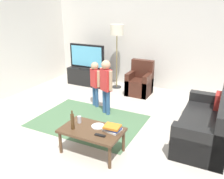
{
  "coord_description": "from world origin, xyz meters",
  "views": [
    {
      "loc": [
        2.09,
        -3.59,
        2.34
      ],
      "look_at": [
        0.0,
        0.6,
        0.65
      ],
      "focal_mm": 38.92,
      "sensor_mm": 36.0,
      "label": 1
    }
  ],
  "objects_px": {
    "tv": "(87,57)",
    "soda_can": "(79,120)",
    "child_near_tv": "(95,80)",
    "bottle": "(72,121)",
    "armchair": "(140,83)",
    "book_stack": "(112,128)",
    "child_center": "(106,82)",
    "coffee_table": "(92,132)",
    "tv_remote": "(100,135)",
    "tv_stand": "(88,77)",
    "floor_lamp": "(117,33)",
    "plate": "(98,126)",
    "couch": "(209,125)"
  },
  "relations": [
    {
      "from": "plate",
      "to": "armchair",
      "type": "bearing_deg",
      "value": 96.18
    },
    {
      "from": "couch",
      "to": "bottle",
      "type": "bearing_deg",
      "value": -144.87
    },
    {
      "from": "couch",
      "to": "child_near_tv",
      "type": "height_order",
      "value": "child_near_tv"
    },
    {
      "from": "tv_stand",
      "to": "coffee_table",
      "type": "height_order",
      "value": "tv_stand"
    },
    {
      "from": "couch",
      "to": "floor_lamp",
      "type": "xyz_separation_m",
      "value": [
        -2.7,
        1.86,
        1.25
      ]
    },
    {
      "from": "couch",
      "to": "book_stack",
      "type": "bearing_deg",
      "value": -139.49
    },
    {
      "from": "child_near_tv",
      "to": "bottle",
      "type": "distance_m",
      "value": 1.89
    },
    {
      "from": "couch",
      "to": "coffee_table",
      "type": "distance_m",
      "value": 2.08
    },
    {
      "from": "couch",
      "to": "book_stack",
      "type": "distance_m",
      "value": 1.77
    },
    {
      "from": "floor_lamp",
      "to": "book_stack",
      "type": "height_order",
      "value": "floor_lamp"
    },
    {
      "from": "tv_stand",
      "to": "couch",
      "type": "bearing_deg",
      "value": -25.59
    },
    {
      "from": "book_stack",
      "to": "bottle",
      "type": "relative_size",
      "value": 0.89
    },
    {
      "from": "child_near_tv",
      "to": "coffee_table",
      "type": "height_order",
      "value": "child_near_tv"
    },
    {
      "from": "tv_stand",
      "to": "book_stack",
      "type": "relative_size",
      "value": 4.26
    },
    {
      "from": "plate",
      "to": "child_center",
      "type": "bearing_deg",
      "value": 112.38
    },
    {
      "from": "child_center",
      "to": "coffee_table",
      "type": "xyz_separation_m",
      "value": [
        0.48,
        -1.41,
        -0.36
      ]
    },
    {
      "from": "floor_lamp",
      "to": "book_stack",
      "type": "distance_m",
      "value": 3.47
    },
    {
      "from": "plate",
      "to": "bottle",
      "type": "bearing_deg",
      "value": -144.0
    },
    {
      "from": "tv_remote",
      "to": "bottle",
      "type": "bearing_deg",
      "value": 176.74
    },
    {
      "from": "bottle",
      "to": "child_center",
      "type": "bearing_deg",
      "value": 97.5
    },
    {
      "from": "floor_lamp",
      "to": "bottle",
      "type": "bearing_deg",
      "value": -76.81
    },
    {
      "from": "coffee_table",
      "to": "tv_remote",
      "type": "distance_m",
      "value": 0.26
    },
    {
      "from": "couch",
      "to": "child_center",
      "type": "distance_m",
      "value": 2.19
    },
    {
      "from": "tv_remote",
      "to": "soda_can",
      "type": "distance_m",
      "value": 0.57
    },
    {
      "from": "tv_stand",
      "to": "plate",
      "type": "relative_size",
      "value": 5.45
    },
    {
      "from": "tv_stand",
      "to": "bottle",
      "type": "distance_m",
      "value": 3.49
    },
    {
      "from": "child_near_tv",
      "to": "coffee_table",
      "type": "distance_m",
      "value": 1.91
    },
    {
      "from": "tv_stand",
      "to": "book_stack",
      "type": "bearing_deg",
      "value": -52.03
    },
    {
      "from": "child_near_tv",
      "to": "book_stack",
      "type": "height_order",
      "value": "child_near_tv"
    },
    {
      "from": "armchair",
      "to": "book_stack",
      "type": "bearing_deg",
      "value": -78.53
    },
    {
      "from": "tv_remote",
      "to": "plate",
      "type": "bearing_deg",
      "value": 122.01
    },
    {
      "from": "tv",
      "to": "soda_can",
      "type": "xyz_separation_m",
      "value": [
        1.61,
        -2.83,
        -0.37
      ]
    },
    {
      "from": "floor_lamp",
      "to": "book_stack",
      "type": "relative_size",
      "value": 6.31
    },
    {
      "from": "book_stack",
      "to": "plate",
      "type": "distance_m",
      "value": 0.27
    },
    {
      "from": "armchair",
      "to": "bottle",
      "type": "xyz_separation_m",
      "value": [
        -0.03,
        -3.03,
        0.26
      ]
    },
    {
      "from": "book_stack",
      "to": "soda_can",
      "type": "distance_m",
      "value": 0.62
    },
    {
      "from": "couch",
      "to": "child_center",
      "type": "relative_size",
      "value": 1.49
    },
    {
      "from": "floor_lamp",
      "to": "plate",
      "type": "height_order",
      "value": "floor_lamp"
    },
    {
      "from": "child_center",
      "to": "soda_can",
      "type": "xyz_separation_m",
      "value": [
        0.18,
        -1.31,
        -0.25
      ]
    },
    {
      "from": "tv_stand",
      "to": "book_stack",
      "type": "height_order",
      "value": "book_stack"
    },
    {
      "from": "tv_stand",
      "to": "child_center",
      "type": "relative_size",
      "value": 0.99
    },
    {
      "from": "armchair",
      "to": "child_near_tv",
      "type": "xyz_separation_m",
      "value": [
        -0.65,
        -1.25,
        0.35
      ]
    },
    {
      "from": "armchair",
      "to": "plate",
      "type": "height_order",
      "value": "armchair"
    },
    {
      "from": "tv",
      "to": "book_stack",
      "type": "bearing_deg",
      "value": -51.82
    },
    {
      "from": "soda_can",
      "to": "plate",
      "type": "xyz_separation_m",
      "value": [
        0.35,
        0.02,
        -0.05
      ]
    },
    {
      "from": "tv",
      "to": "book_stack",
      "type": "distance_m",
      "value": 3.62
    },
    {
      "from": "tv_stand",
      "to": "floor_lamp",
      "type": "height_order",
      "value": "floor_lamp"
    },
    {
      "from": "child_near_tv",
      "to": "child_center",
      "type": "distance_m",
      "value": 0.49
    },
    {
      "from": "tv",
      "to": "child_center",
      "type": "height_order",
      "value": "tv"
    },
    {
      "from": "couch",
      "to": "tv",
      "type": "bearing_deg",
      "value": 154.69
    }
  ]
}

